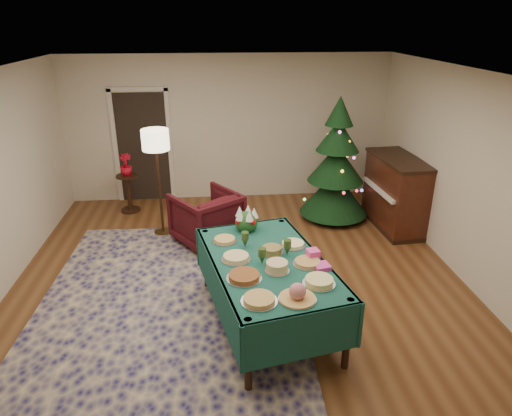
{
  "coord_description": "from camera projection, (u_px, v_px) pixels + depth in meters",
  "views": [
    {
      "loc": [
        -0.26,
        -4.95,
        3.29
      ],
      "look_at": [
        0.23,
        0.39,
        1.03
      ],
      "focal_mm": 32.0,
      "sensor_mm": 36.0,
      "label": 1
    }
  ],
  "objects": [
    {
      "name": "room_shell",
      "position": [
        239.0,
        196.0,
        5.32
      ],
      "size": [
        7.0,
        7.0,
        7.0
      ],
      "color": "#593319",
      "rests_on": "ground"
    },
    {
      "name": "doorway",
      "position": [
        143.0,
        144.0,
        8.48
      ],
      "size": [
        1.08,
        0.04,
        2.16
      ],
      "color": "black",
      "rests_on": "ground"
    },
    {
      "name": "rug",
      "position": [
        171.0,
        300.0,
        5.72
      ],
      "size": [
        3.34,
        4.3,
        0.02
      ],
      "primitive_type": "cube",
      "rotation": [
        0.0,
        0.0,
        -0.03
      ],
      "color": "#171550",
      "rests_on": "ground"
    },
    {
      "name": "buffet_table",
      "position": [
        268.0,
        273.0,
        5.07
      ],
      "size": [
        1.63,
        2.3,
        0.81
      ],
      "color": "black",
      "rests_on": "ground"
    },
    {
      "name": "platter_0",
      "position": [
        259.0,
        300.0,
        4.28
      ],
      "size": [
        0.35,
        0.35,
        0.05
      ],
      "color": "silver",
      "rests_on": "buffet_table"
    },
    {
      "name": "platter_1",
      "position": [
        297.0,
        294.0,
        4.29
      ],
      "size": [
        0.36,
        0.36,
        0.18
      ],
      "color": "silver",
      "rests_on": "buffet_table"
    },
    {
      "name": "platter_2",
      "position": [
        319.0,
        281.0,
        4.56
      ],
      "size": [
        0.33,
        0.33,
        0.07
      ],
      "color": "silver",
      "rests_on": "buffet_table"
    },
    {
      "name": "platter_3",
      "position": [
        244.0,
        276.0,
        4.65
      ],
      "size": [
        0.37,
        0.37,
        0.06
      ],
      "color": "silver",
      "rests_on": "buffet_table"
    },
    {
      "name": "platter_4",
      "position": [
        277.0,
        267.0,
        4.78
      ],
      "size": [
        0.27,
        0.27,
        0.11
      ],
      "color": "silver",
      "rests_on": "buffet_table"
    },
    {
      "name": "platter_5",
      "position": [
        307.0,
        263.0,
        4.93
      ],
      "size": [
        0.32,
        0.32,
        0.05
      ],
      "color": "silver",
      "rests_on": "buffet_table"
    },
    {
      "name": "platter_6",
      "position": [
        236.0,
        258.0,
        5.02
      ],
      "size": [
        0.33,
        0.33,
        0.06
      ],
      "color": "silver",
      "rests_on": "buffet_table"
    },
    {
      "name": "platter_7",
      "position": [
        272.0,
        250.0,
        5.15
      ],
      "size": [
        0.26,
        0.26,
        0.08
      ],
      "color": "silver",
      "rests_on": "buffet_table"
    },
    {
      "name": "platter_8",
      "position": [
        293.0,
        244.0,
        5.32
      ],
      "size": [
        0.3,
        0.3,
        0.05
      ],
      "color": "silver",
      "rests_on": "buffet_table"
    },
    {
      "name": "platter_9",
      "position": [
        225.0,
        240.0,
        5.43
      ],
      "size": [
        0.29,
        0.29,
        0.05
      ],
      "color": "silver",
      "rests_on": "buffet_table"
    },
    {
      "name": "goblet_0",
      "position": [
        245.0,
        239.0,
        5.27
      ],
      "size": [
        0.09,
        0.09,
        0.19
      ],
      "color": "#2D471E",
      "rests_on": "buffet_table"
    },
    {
      "name": "goblet_1",
      "position": [
        287.0,
        247.0,
        5.09
      ],
      "size": [
        0.09,
        0.09,
        0.19
      ],
      "color": "#2D471E",
      "rests_on": "buffet_table"
    },
    {
      "name": "goblet_2",
      "position": [
        262.0,
        256.0,
        4.9
      ],
      "size": [
        0.09,
        0.09,
        0.19
      ],
      "color": "#2D471E",
      "rests_on": "buffet_table"
    },
    {
      "name": "napkin_stack",
      "position": [
        322.0,
        266.0,
        4.85
      ],
      "size": [
        0.19,
        0.19,
        0.04
      ],
      "primitive_type": "cube",
      "rotation": [
        0.0,
        0.0,
        0.21
      ],
      "color": "#DC3DA4",
      "rests_on": "buffet_table"
    },
    {
      "name": "gift_box",
      "position": [
        313.0,
        254.0,
        5.03
      ],
      "size": [
        0.15,
        0.15,
        0.11
      ],
      "primitive_type": "cube",
      "rotation": [
        0.0,
        0.0,
        0.21
      ],
      "color": "#ED41A1",
      "rests_on": "buffet_table"
    },
    {
      "name": "centerpiece",
      "position": [
        246.0,
        220.0,
        5.67
      ],
      "size": [
        0.29,
        0.29,
        0.34
      ],
      "color": "#1E4C1E",
      "rests_on": "buffet_table"
    },
    {
      "name": "armchair",
      "position": [
        207.0,
        215.0,
        7.03
      ],
      "size": [
        1.2,
        1.19,
        0.91
      ],
      "primitive_type": "imported",
      "rotation": [
        0.0,
        0.0,
        3.75
      ],
      "color": "#3D0D13",
      "rests_on": "ground"
    },
    {
      "name": "floor_lamp",
      "position": [
        156.0,
        146.0,
        6.93
      ],
      "size": [
        0.42,
        0.42,
        1.73
      ],
      "color": "#A57F3F",
      "rests_on": "ground"
    },
    {
      "name": "side_table",
      "position": [
        129.0,
        194.0,
        8.23
      ],
      "size": [
        0.39,
        0.39,
        0.69
      ],
      "color": "black",
      "rests_on": "ground"
    },
    {
      "name": "potted_plant",
      "position": [
        126.0,
        169.0,
        8.05
      ],
      "size": [
        0.22,
        0.39,
        0.22
      ],
      "primitive_type": "imported",
      "color": "red",
      "rests_on": "side_table"
    },
    {
      "name": "christmas_tree",
      "position": [
        336.0,
        166.0,
        7.72
      ],
      "size": [
        1.27,
        1.27,
        2.12
      ],
      "color": "black",
      "rests_on": "ground"
    },
    {
      "name": "piano",
      "position": [
        396.0,
        194.0,
        7.54
      ],
      "size": [
        0.74,
        1.43,
        1.2
      ],
      "color": "black",
      "rests_on": "ground"
    }
  ]
}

